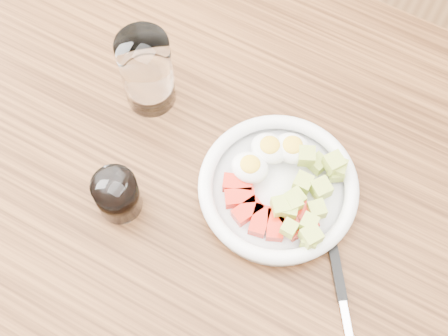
% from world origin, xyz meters
% --- Properties ---
extents(ground, '(4.00, 4.00, 0.00)m').
position_xyz_m(ground, '(0.00, 0.00, 0.00)').
color(ground, brown).
rests_on(ground, ground).
extents(dining_table, '(1.50, 0.90, 0.77)m').
position_xyz_m(dining_table, '(0.00, 0.00, 0.67)').
color(dining_table, brown).
rests_on(dining_table, ground).
extents(bowl, '(0.25, 0.25, 0.06)m').
position_xyz_m(bowl, '(0.08, 0.03, 0.79)').
color(bowl, white).
rests_on(bowl, dining_table).
extents(fork, '(0.14, 0.19, 0.01)m').
position_xyz_m(fork, '(0.22, -0.06, 0.77)').
color(fork, black).
rests_on(fork, dining_table).
extents(water_glass, '(0.08, 0.08, 0.15)m').
position_xyz_m(water_glass, '(-0.19, 0.08, 0.84)').
color(water_glass, white).
rests_on(water_glass, dining_table).
extents(coffee_glass, '(0.07, 0.07, 0.08)m').
position_xyz_m(coffee_glass, '(-0.13, -0.11, 0.81)').
color(coffee_glass, white).
rests_on(coffee_glass, dining_table).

